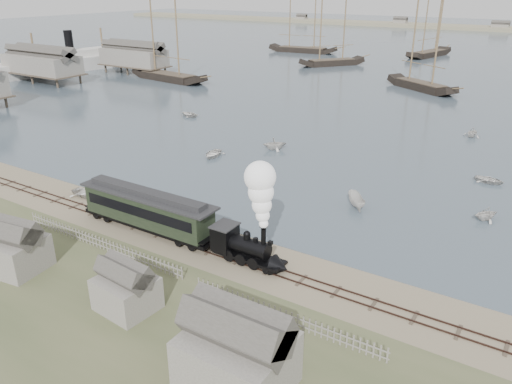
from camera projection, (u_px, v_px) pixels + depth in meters
The scene contains 24 objects.
ground at pixel (207, 236), 46.75m from camera, with size 600.00×600.00×0.00m, color gray.
harbor_water at pixel (495, 49), 179.20m from camera, with size 600.00×336.00×0.06m, color #40515C.
rail_track at pixel (193, 245), 45.17m from camera, with size 120.00×1.80×0.16m.
picket_fence_west at pixel (101, 249), 44.49m from camera, with size 19.00×0.10×1.20m, color slate, non-canonical shape.
picket_fence_east at pixel (284, 324), 34.75m from camera, with size 15.00×0.10×1.20m, color slate, non-canonical shape.
shed_left at pixel (16, 268), 41.54m from camera, with size 5.00×4.00×4.10m, color slate, non-canonical shape.
shed_mid at pixel (128, 308), 36.41m from camera, with size 4.00×3.50×3.60m, color slate, non-canonical shape.
western_wharf at pixel (48, 68), 113.77m from camera, with size 36.00×56.00×8.00m, color slate, non-canonical shape.
locomotive at pixel (256, 222), 40.29m from camera, with size 7.08×2.64×8.82m.
passenger_coach at pixel (148, 209), 46.95m from camera, with size 15.00×2.89×3.64m.
beached_dinghy at pixel (87, 193), 55.27m from camera, with size 3.93×2.80×0.81m, color silver.
steamship at pixel (70, 51), 132.71m from camera, with size 47.42×7.90×10.37m, color silver, non-canonical shape.
rowboat_0 at pixel (213, 154), 67.84m from camera, with size 3.74×2.67×0.77m, color silver.
rowboat_1 at pixel (275, 144), 70.49m from camera, with size 3.36×2.90×1.77m, color silver.
rowboat_2 at pixel (356, 201), 52.41m from camera, with size 3.54×1.33×1.37m, color silver.
rowboat_3 at pixel (489, 180), 58.97m from camera, with size 3.31×2.36×0.68m, color silver.
rowboat_4 at pixel (486, 214), 49.56m from camera, with size 2.65×2.29×1.40m, color silver.
rowboat_6 at pixel (189, 114), 88.39m from camera, with size 3.69×2.63×0.76m, color silver.
rowboat_7 at pixel (472, 132), 76.28m from camera, with size 2.88×2.48×1.52m, color silver.
schooner_0 at pixel (166, 37), 117.10m from camera, with size 22.51×5.19×20.00m, color black, non-canonical shape.
schooner_1 at pixel (334, 29), 138.73m from camera, with size 19.22×4.43×20.00m, color black, non-canonical shape.
schooner_2 at pixel (426, 43), 106.40m from camera, with size 18.63×4.30×20.00m, color black, non-canonical shape.
schooner_6 at pixel (304, 21), 165.60m from camera, with size 23.21×5.36×20.00m, color black, non-canonical shape.
schooner_7 at pixel (433, 24), 156.15m from camera, with size 21.92×5.06×20.00m, color black, non-canonical shape.
Camera 1 is at (26.06, -32.60, 21.95)m, focal length 35.00 mm.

